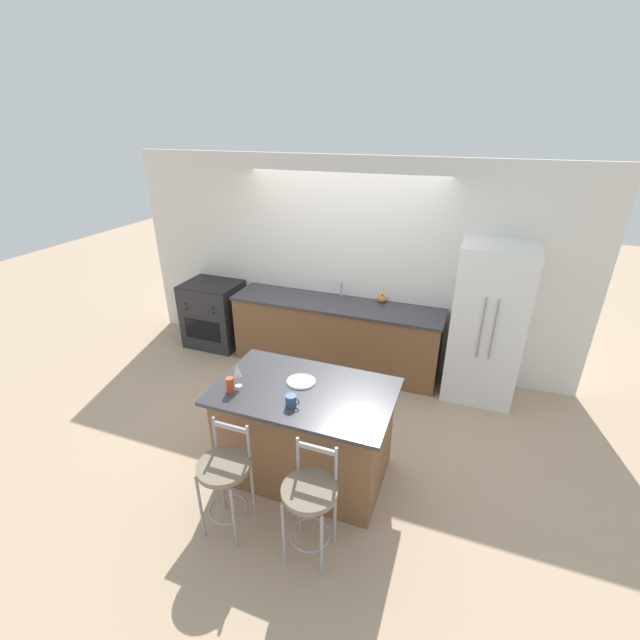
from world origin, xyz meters
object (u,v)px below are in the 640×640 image
refrigerator (487,324)px  oven_range (214,314)px  dinner_plate (301,381)px  wine_glass (237,371)px  bar_stool_near (225,476)px  pumpkin_decoration (382,299)px  tumbler_cup (230,385)px  coffee_mug (291,401)px  bar_stool_far (310,500)px

refrigerator → oven_range: refrigerator is taller
dinner_plate → wine_glass: size_ratio=1.21×
bar_stool_near → dinner_plate: size_ratio=3.70×
refrigerator → pumpkin_decoration: (-1.28, 0.24, 0.03)m
bar_stool_near → oven_range: bearing=124.6°
oven_range → wine_glass: wine_glass is taller
refrigerator → pumpkin_decoration: refrigerator is taller
wine_glass → tumbler_cup: wine_glass is taller
oven_range → dinner_plate: same height
refrigerator → bar_stool_near: size_ratio=1.94×
dinner_plate → tumbler_cup: 0.63m
wine_glass → coffee_mug: (0.55, -0.10, -0.11)m
pumpkin_decoration → tumbler_cup: bearing=-107.5°
bar_stool_near → coffee_mug: (0.34, 0.54, 0.44)m
refrigerator → bar_stool_near: 3.31m
dinner_plate → pumpkin_decoration: 2.11m
dinner_plate → coffee_mug: size_ratio=2.13×
refrigerator → tumbler_cup: refrigerator is taller
refrigerator → coffee_mug: 2.65m
bar_stool_near → wine_glass: bearing=108.5°
dinner_plate → tumbler_cup: bearing=-145.6°
oven_range → wine_glass: bearing=-51.4°
bar_stool_near → coffee_mug: bearing=57.7°
pumpkin_decoration → dinner_plate: bearing=-97.0°
refrigerator → coffee_mug: size_ratio=15.21×
dinner_plate → tumbler_cup: size_ratio=1.88×
dinner_plate → coffee_mug: bearing=-80.6°
bar_stool_far → pumpkin_decoration: size_ratio=8.46×
bar_stool_far → dinner_plate: (-0.43, 0.87, 0.40)m
dinner_plate → oven_range: bearing=139.5°
bar_stool_far → tumbler_cup: (-0.94, 0.52, 0.46)m
refrigerator → wine_glass: (-2.04, -2.10, 0.15)m
oven_range → coffee_mug: 3.18m
coffee_mug → pumpkin_decoration: 2.45m
coffee_mug → wine_glass: bearing=170.0°
wine_glass → coffee_mug: 0.57m
refrigerator → dinner_plate: 2.41m
oven_range → wine_glass: (1.68, -2.11, 0.61)m
bar_stool_far → wine_glass: size_ratio=4.47×
oven_range → bar_stool_far: size_ratio=0.98×
refrigerator → bar_stool_far: size_ratio=1.94×
refrigerator → wine_glass: bearing=-134.1°
tumbler_cup → oven_range: bearing=126.9°
bar_stool_near → coffee_mug: coffee_mug is taller
oven_range → bar_stool_near: bearing=-55.4°
bar_stool_far → tumbler_cup: size_ratio=6.97×
wine_glass → pumpkin_decoration: bearing=72.2°
tumbler_cup → pumpkin_decoration: size_ratio=1.21×
oven_range → bar_stool_far: 3.78m
oven_range → tumbler_cup: bearing=-53.1°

